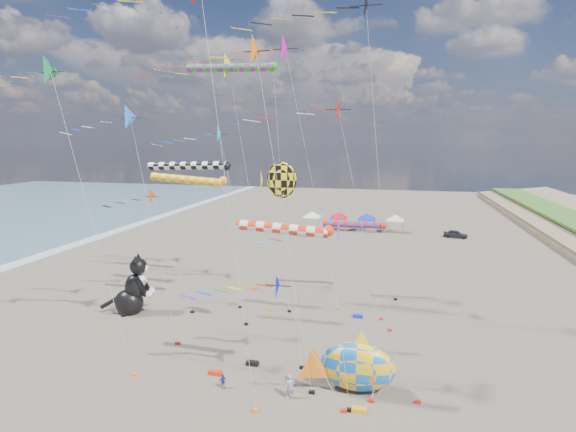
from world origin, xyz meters
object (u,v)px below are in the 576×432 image
(child_green, at_px, (347,360))
(child_blue, at_px, (223,381))
(fish_inflatable, at_px, (356,367))
(parked_car, at_px, (456,234))
(person_adult, at_px, (290,387))
(cat_inflatable, at_px, (131,284))

(child_green, height_order, child_blue, child_green)
(fish_inflatable, relative_size, child_green, 5.85)
(parked_car, bearing_deg, fish_inflatable, 177.52)
(child_green, bearing_deg, person_adult, -118.89)
(fish_inflatable, bearing_deg, parked_car, 76.33)
(child_green, relative_size, child_blue, 1.14)
(person_adult, height_order, child_blue, person_adult)
(cat_inflatable, bearing_deg, person_adult, -46.57)
(fish_inflatable, relative_size, child_blue, 6.65)
(cat_inflatable, height_order, child_blue, cat_inflatable)
(child_green, bearing_deg, cat_inflatable, 169.65)
(cat_inflatable, distance_m, fish_inflatable, 23.52)
(child_blue, relative_size, parked_car, 0.26)
(person_adult, distance_m, parked_car, 55.28)
(fish_inflatable, distance_m, child_green, 3.33)
(cat_inflatable, bearing_deg, parked_car, 34.77)
(fish_inflatable, bearing_deg, child_green, 105.83)
(person_adult, xyz_separation_m, parked_car, (16.42, 52.79, -0.14))
(cat_inflatable, xyz_separation_m, person_adult, (17.83, -10.41, -2.09))
(child_green, relative_size, parked_car, 0.30)
(child_green, bearing_deg, fish_inflatable, -69.43)
(person_adult, distance_m, child_green, 5.71)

